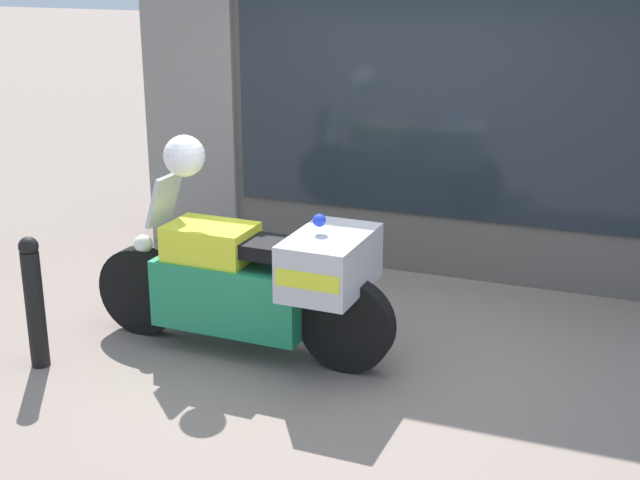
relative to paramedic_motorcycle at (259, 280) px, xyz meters
name	(u,v)px	position (x,y,z in m)	size (l,w,h in m)	color
ground_plane	(340,353)	(0.53, 0.20, -0.56)	(60.00, 60.00, 0.00)	gray
shop_building	(378,73)	(0.14, 2.20, 1.16)	(5.21, 0.55, 3.42)	#56514C
window_display	(460,217)	(0.92, 2.23, -0.07)	(3.85, 0.30, 2.08)	slate
paramedic_motorcycle	(259,280)	(0.00, 0.00, 0.00)	(2.30, 0.79, 1.25)	black
white_helmet	(184,156)	(-0.55, 0.01, 0.83)	(0.29, 0.29, 0.29)	white
street_bollard	(34,300)	(-1.33, -0.73, -0.07)	(0.13, 0.13, 0.94)	black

